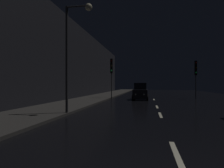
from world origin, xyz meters
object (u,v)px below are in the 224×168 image
traffic_light_far_right (196,71)px  streetlamp_overhead (74,41)px  traffic_light_far_left (111,69)px  car_approaching_headlights (140,92)px

traffic_light_far_right → streetlamp_overhead: size_ratio=0.74×
traffic_light_far_right → traffic_light_far_left: bearing=-71.1°
traffic_light_far_right → car_approaching_headlights: size_ratio=1.21×
streetlamp_overhead → traffic_light_far_right: bearing=56.5°
car_approaching_headlights → traffic_light_far_right: bearing=110.8°
traffic_light_far_right → car_approaching_headlights: 8.10m
traffic_light_far_left → car_approaching_headlights: 4.86m
car_approaching_headlights → traffic_light_far_left: bearing=-100.6°
traffic_light_far_right → streetlamp_overhead: 19.34m
streetlamp_overhead → car_approaching_headlights: 14.31m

